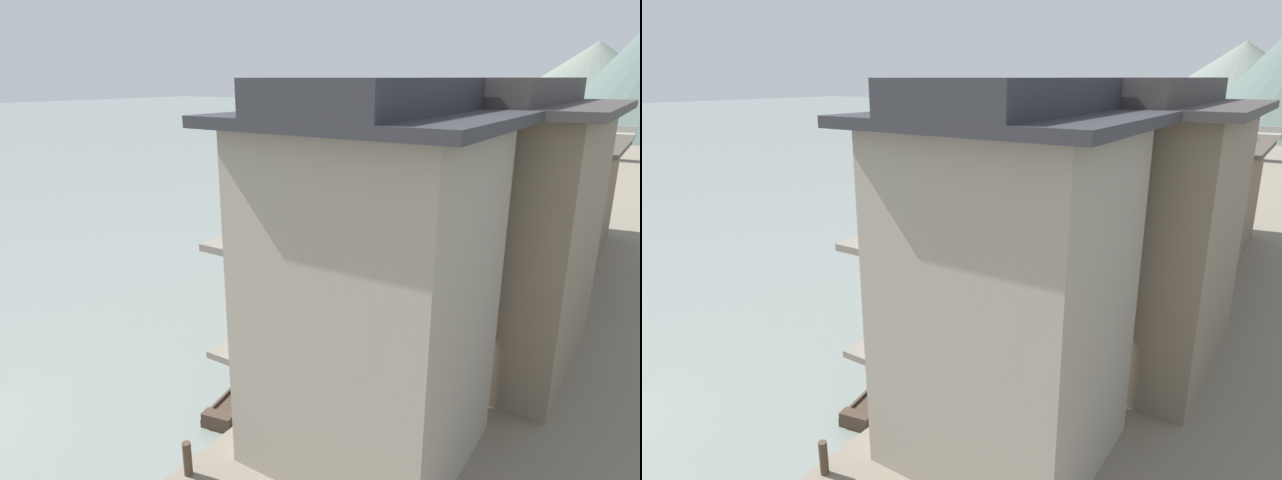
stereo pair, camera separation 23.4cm
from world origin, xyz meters
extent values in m
cube|color=#33281E|center=(6.25, 12.56, 0.11)|extent=(1.08, 5.34, 0.22)
cube|color=#33281E|center=(6.37, 15.06, 0.32)|extent=(0.77, 0.40, 0.20)
cube|color=#33281E|center=(6.13, 10.06, 0.32)|extent=(0.77, 0.40, 0.20)
cube|color=#33281E|center=(5.87, 12.58, 0.26)|extent=(0.31, 4.80, 0.08)
cube|color=#33281E|center=(6.63, 12.54, 0.26)|extent=(0.31, 4.80, 0.08)
cube|color=#232326|center=(6.26, 40.24, 0.12)|extent=(1.58, 4.23, 0.25)
cube|color=#232326|center=(6.55, 42.13, 0.36)|extent=(0.92, 0.49, 0.22)
cube|color=#232326|center=(5.98, 38.34, 0.36)|extent=(0.92, 0.49, 0.22)
cube|color=#232326|center=(5.82, 40.30, 0.29)|extent=(0.62, 3.60, 0.08)
cube|color=#232326|center=(6.71, 40.17, 0.29)|extent=(0.62, 3.60, 0.08)
ellipsoid|color=#4C6B42|center=(6.26, 40.24, 0.49)|extent=(1.05, 1.34, 0.48)
cube|color=brown|center=(6.17, 45.42, 0.15)|extent=(1.97, 4.78, 0.29)
cube|color=brown|center=(6.70, 47.56, 0.42)|extent=(0.84, 0.54, 0.26)
cube|color=brown|center=(5.64, 43.28, 0.42)|extent=(0.84, 0.54, 0.26)
cube|color=brown|center=(5.79, 45.52, 0.33)|extent=(1.09, 4.11, 0.08)
cube|color=brown|center=(6.56, 45.33, 0.33)|extent=(1.09, 4.11, 0.08)
cube|color=#423328|center=(6.65, 6.63, 0.12)|extent=(1.69, 3.83, 0.24)
cube|color=#423328|center=(6.31, 8.30, 0.35)|extent=(0.93, 0.53, 0.22)
cube|color=#423328|center=(7.00, 4.97, 0.35)|extent=(0.93, 0.53, 0.22)
cube|color=#423328|center=(6.22, 6.55, 0.28)|extent=(0.72, 3.16, 0.08)
cube|color=#423328|center=(7.09, 6.72, 0.28)|extent=(0.72, 3.16, 0.08)
ellipsoid|color=#4C6B42|center=(6.65, 6.63, 0.48)|extent=(1.10, 1.37, 0.48)
cube|color=brown|center=(5.50, 52.55, 0.14)|extent=(1.83, 4.55, 0.28)
cube|color=brown|center=(5.15, 54.58, 0.41)|extent=(1.02, 0.52, 0.25)
cube|color=brown|center=(5.86, 50.51, 0.41)|extent=(1.02, 0.52, 0.25)
cube|color=brown|center=(5.01, 52.46, 0.32)|extent=(0.76, 3.89, 0.08)
cube|color=brown|center=(5.99, 52.63, 0.32)|extent=(0.76, 3.89, 0.08)
cube|color=#232326|center=(5.76, 32.60, 0.12)|extent=(1.44, 3.57, 0.24)
cube|color=#232326|center=(5.58, 34.18, 0.34)|extent=(0.99, 0.46, 0.21)
cube|color=#232326|center=(5.93, 31.03, 0.34)|extent=(0.99, 0.46, 0.21)
cube|color=#232326|center=(5.27, 32.55, 0.28)|extent=(0.40, 2.96, 0.08)
cube|color=#232326|center=(6.24, 32.66, 0.28)|extent=(0.40, 2.96, 0.08)
cube|color=#423328|center=(-3.87, 21.99, 0.12)|extent=(5.39, 2.51, 0.23)
cube|color=#423328|center=(-6.27, 22.71, 0.34)|extent=(0.61, 0.99, 0.21)
cube|color=#423328|center=(-1.47, 21.27, 0.34)|extent=(0.61, 0.99, 0.21)
cube|color=#423328|center=(-4.01, 21.54, 0.27)|extent=(4.63, 1.46, 0.08)
cube|color=#423328|center=(-3.74, 22.44, 0.27)|extent=(4.63, 1.46, 0.08)
ellipsoid|color=#4C6B42|center=(-3.87, 21.99, 0.49)|extent=(1.50, 1.26, 0.51)
cube|color=brown|center=(6.45, 20.74, 0.11)|extent=(1.60, 4.52, 0.21)
cube|color=brown|center=(6.12, 22.78, 0.31)|extent=(0.86, 0.48, 0.19)
cube|color=brown|center=(6.77, 18.70, 0.31)|extent=(0.86, 0.48, 0.19)
cube|color=brown|center=(6.04, 20.67, 0.25)|extent=(0.71, 3.90, 0.08)
cube|color=brown|center=(6.85, 20.80, 0.25)|extent=(0.71, 3.90, 0.08)
ellipsoid|color=olive|center=(6.45, 20.74, 0.43)|extent=(0.98, 1.25, 0.45)
cube|color=gray|center=(11.12, 5.93, 4.52)|extent=(4.66, 4.53, 7.80)
cube|color=gray|center=(8.44, 5.93, 3.22)|extent=(0.70, 4.53, 0.16)
cube|color=gray|center=(8.44, 5.93, 5.82)|extent=(0.70, 4.53, 0.16)
cube|color=#2D2D33|center=(11.12, 5.93, 8.54)|extent=(5.56, 5.43, 0.24)
cube|color=#2D2D33|center=(11.12, 5.93, 9.01)|extent=(2.79, 5.43, 0.70)
cube|color=#7F705B|center=(11.74, 12.73, 4.52)|extent=(5.91, 7.13, 7.80)
cube|color=brown|center=(8.44, 12.73, 3.22)|extent=(0.70, 7.13, 0.16)
cube|color=brown|center=(8.44, 12.73, 5.82)|extent=(0.70, 7.13, 0.16)
cube|color=#3D3838|center=(11.74, 12.73, 8.54)|extent=(6.81, 8.03, 0.24)
cube|color=#3D3838|center=(11.74, 12.73, 9.01)|extent=(3.54, 8.03, 0.70)
cube|color=#75604C|center=(11.05, 19.64, 3.22)|extent=(4.52, 5.63, 5.20)
cube|color=brown|center=(8.44, 19.64, 3.22)|extent=(0.70, 5.63, 0.16)
cube|color=#2D2D33|center=(11.05, 19.64, 5.94)|extent=(5.42, 6.53, 0.24)
cube|color=#2D2D33|center=(11.05, 19.64, 6.41)|extent=(2.71, 6.53, 0.70)
cube|color=#75604C|center=(11.35, 26.75, 3.22)|extent=(5.12, 6.68, 5.20)
cube|color=brown|center=(8.44, 26.75, 3.22)|extent=(0.70, 6.68, 0.16)
cube|color=#4C4238|center=(11.35, 26.75, 5.94)|extent=(6.02, 7.58, 0.24)
cube|color=#4C4238|center=(11.35, 26.75, 6.41)|extent=(3.07, 7.58, 0.70)
cylinder|color=#473828|center=(8.23, 2.73, 1.04)|extent=(0.20, 0.20, 0.84)
cylinder|color=#473828|center=(8.23, 13.54, 1.06)|extent=(0.20, 0.20, 0.88)
cube|color=gray|center=(0.00, 62.81, 3.30)|extent=(25.14, 2.40, 0.60)
cylinder|color=gray|center=(-7.54, 62.81, 1.50)|extent=(1.80, 1.80, 3.00)
cylinder|color=gray|center=(7.54, 62.81, 1.50)|extent=(1.80, 1.80, 3.00)
cube|color=gray|center=(0.00, 63.81, 3.95)|extent=(25.14, 0.30, 0.70)
cone|color=slate|center=(0.63, 120.19, 8.13)|extent=(47.64, 47.64, 16.27)
camera|label=1|loc=(16.42, -4.26, 9.37)|focal=30.35mm
camera|label=2|loc=(16.61, -4.13, 9.37)|focal=30.35mm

